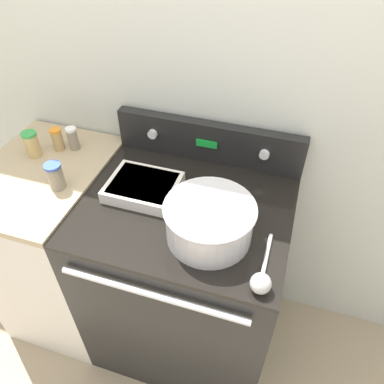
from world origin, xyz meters
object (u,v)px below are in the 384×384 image
(spice_jar_green_cap, at_px, (32,144))
(spice_jar_blue_cap, at_px, (55,176))
(casserole_dish, at_px, (143,187))
(mixing_bowl, at_px, (209,220))
(spice_jar_orange_cap, at_px, (57,139))
(ladle, at_px, (261,280))
(spice_jar_white_cap, at_px, (73,138))

(spice_jar_green_cap, bearing_deg, spice_jar_blue_cap, -35.72)
(casserole_dish, relative_size, spice_jar_blue_cap, 2.43)
(mixing_bowl, relative_size, spice_jar_orange_cap, 3.04)
(spice_jar_blue_cap, bearing_deg, ladle, -13.57)
(spice_jar_white_cap, height_order, spice_jar_orange_cap, spice_jar_white_cap)
(spice_jar_green_cap, bearing_deg, spice_jar_orange_cap, 43.25)
(spice_jar_blue_cap, height_order, spice_jar_white_cap, spice_jar_blue_cap)
(spice_jar_orange_cap, bearing_deg, casserole_dish, -16.72)
(mixing_bowl, height_order, spice_jar_white_cap, mixing_bowl)
(spice_jar_orange_cap, bearing_deg, ladle, -23.70)
(spice_jar_blue_cap, height_order, spice_jar_green_cap, spice_jar_green_cap)
(mixing_bowl, bearing_deg, spice_jar_orange_cap, 159.93)
(spice_jar_blue_cap, relative_size, spice_jar_white_cap, 1.06)
(spice_jar_orange_cap, bearing_deg, spice_jar_white_cap, 22.69)
(mixing_bowl, height_order, casserole_dish, mixing_bowl)
(spice_jar_green_cap, bearing_deg, mixing_bowl, -13.84)
(ladle, bearing_deg, spice_jar_blue_cap, 166.43)
(casserole_dish, bearing_deg, spice_jar_orange_cap, 163.28)
(ladle, bearing_deg, spice_jar_white_cap, 153.59)
(ladle, height_order, spice_jar_orange_cap, spice_jar_orange_cap)
(casserole_dish, relative_size, ladle, 1.05)
(ladle, xyz_separation_m, spice_jar_blue_cap, (-0.84, 0.20, 0.04))
(mixing_bowl, relative_size, spice_jar_blue_cap, 2.81)
(casserole_dish, distance_m, spice_jar_green_cap, 0.54)
(mixing_bowl, xyz_separation_m, casserole_dish, (-0.31, 0.14, -0.05))
(mixing_bowl, height_order, ladle, mixing_bowl)
(casserole_dish, distance_m, spice_jar_orange_cap, 0.48)
(ladle, bearing_deg, casserole_dish, 150.58)
(mixing_bowl, xyz_separation_m, spice_jar_white_cap, (-0.71, 0.31, -0.02))
(spice_jar_blue_cap, relative_size, spice_jar_green_cap, 0.97)
(spice_jar_white_cap, distance_m, spice_jar_green_cap, 0.17)
(mixing_bowl, height_order, spice_jar_blue_cap, mixing_bowl)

